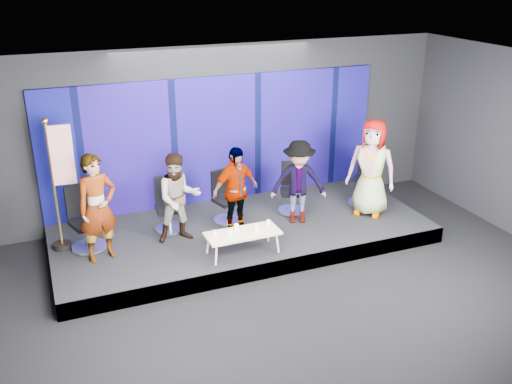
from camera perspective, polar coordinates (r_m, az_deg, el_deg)
ground at (r=9.02m, az=4.39°, el=-11.52°), size 10.00×10.00×0.00m
room_walls at (r=7.94m, az=4.90°, el=3.25°), size 10.02×8.02×3.51m
riser at (r=10.94m, az=-1.36°, el=-4.14°), size 7.00×3.00×0.30m
backdrop at (r=11.68m, az=-3.95°, el=5.21°), size 7.00×0.08×2.60m
chair_a at (r=10.35m, az=-16.60°, el=-3.48°), size 0.80×0.80×1.14m
panelist_a at (r=9.71m, az=-15.55°, el=-1.54°), size 0.77×0.62×1.85m
chair_b at (r=10.73m, az=-8.72°, el=-2.10°), size 0.59×0.59×1.01m
panelist_b at (r=10.12m, az=-7.74°, el=-0.59°), size 0.82×0.65×1.63m
chair_c at (r=10.98m, az=-3.00°, el=-1.29°), size 0.70×0.70×1.01m
panelist_c at (r=10.36m, az=-2.07°, el=0.17°), size 1.03×0.64×1.64m
chair_d at (r=11.41m, az=3.60°, el=-0.38°), size 0.73×0.73×1.01m
panelist_d at (r=10.78m, az=4.28°, el=1.00°), size 1.20×0.93×1.63m
chair_e at (r=11.95m, az=10.95°, el=0.63°), size 0.95×0.95×1.19m
panelist_e at (r=11.28m, az=11.48°, el=2.39°), size 1.09×1.10×1.93m
coffee_table at (r=9.75m, az=-1.34°, el=-4.23°), size 1.28×0.56×0.39m
mug_a at (r=9.63m, az=-4.15°, el=-4.13°), size 0.07×0.07×0.09m
mug_b at (r=9.60m, az=-2.61°, el=-4.15°), size 0.09×0.09×0.10m
mug_c at (r=9.82m, az=-1.96°, el=-3.51°), size 0.08×0.08×0.10m
mug_d at (r=9.76m, az=0.07°, el=-3.64°), size 0.09×0.09×0.11m
mug_e at (r=9.99m, az=1.25°, el=-3.07°), size 0.07×0.07×0.09m
flag_stand at (r=10.12m, az=-18.95°, el=0.99°), size 0.54×0.31×2.35m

